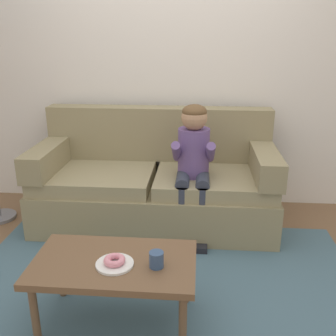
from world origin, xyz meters
TOP-DOWN VIEW (x-y plane):
  - ground at (0.00, 0.00)m, footprint 10.00×10.00m
  - wall_back at (0.00, 1.40)m, footprint 8.00×0.10m
  - area_rug at (0.00, -0.25)m, footprint 2.72×2.02m
  - couch at (-0.15, 0.85)m, footprint 2.06×0.90m
  - coffee_table at (-0.23, -0.50)m, footprint 0.92×0.53m
  - person_child at (0.19, 0.64)m, footprint 0.34×0.58m
  - plate at (-0.21, -0.55)m, footprint 0.21×0.21m
  - donut at (-0.21, -0.55)m, footprint 0.16×0.16m
  - mug at (0.02, -0.54)m, footprint 0.08×0.08m
  - toy_controller at (-0.77, 0.10)m, footprint 0.23×0.09m

SIDE VIEW (x-z plane):
  - ground at x=0.00m, z-range 0.00..0.00m
  - area_rug at x=0.00m, z-range 0.00..0.01m
  - toy_controller at x=-0.77m, z-range 0.00..0.05m
  - couch at x=-0.15m, z-range -0.14..0.85m
  - coffee_table at x=-0.23m, z-range 0.16..0.59m
  - plate at x=-0.21m, z-range 0.42..0.44m
  - donut at x=-0.21m, z-range 0.44..0.47m
  - mug at x=0.02m, z-range 0.42..0.51m
  - person_child at x=0.19m, z-range 0.12..1.22m
  - wall_back at x=0.00m, z-range 0.00..2.80m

